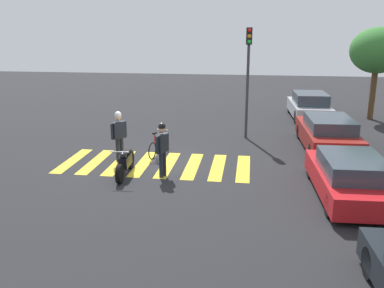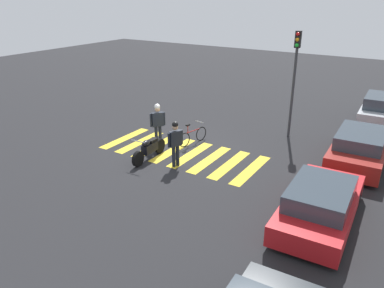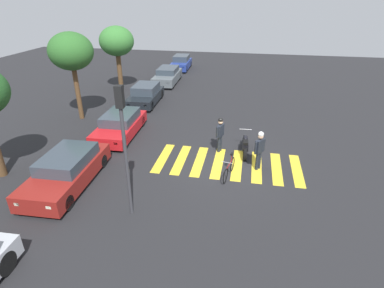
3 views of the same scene
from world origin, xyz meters
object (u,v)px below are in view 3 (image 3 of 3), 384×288
Objects in this scene: officer_by_motorcycle at (260,148)px; car_grey_coupe at (168,76)px; car_red_convertible at (120,125)px; car_black_suv at (146,95)px; car_blue_hatchback at (181,63)px; traffic_light_pole at (124,134)px; police_motorcycle at (245,145)px; officer_on_foot at (220,132)px; car_maroon_wagon at (67,170)px; leaning_bicycle at (229,169)px.

officer_by_motorcycle reaches higher than car_grey_coupe.
car_red_convertible is (2.38, 7.62, -0.48)m from officer_by_motorcycle.
car_red_convertible is at bearing -176.15° from car_black_suv.
traffic_light_pole is (-23.32, -3.33, 2.49)m from car_blue_hatchback.
car_black_suv is 0.89× the size of car_grey_coupe.
car_black_suv reaches higher than police_motorcycle.
traffic_light_pole is (-5.45, 2.63, 2.10)m from officer_on_foot.
car_maroon_wagon is (-4.17, 7.18, 0.19)m from police_motorcycle.
leaning_bicycle is at bearing -74.47° from car_maroon_wagon.
car_red_convertible reaches higher than police_motorcycle.
officer_on_foot is at bearing 53.23° from officer_by_motorcycle.
car_black_suv is at bearing 0.94° from car_maroon_wagon.
leaning_bicycle is at bearing -161.81° from car_blue_hatchback.
officer_on_foot is at bearing -154.17° from car_grey_coupe.
officer_by_motorcycle is (-1.45, -0.64, 0.64)m from police_motorcycle.
officer_by_motorcycle is 0.47× the size of car_blue_hatchback.
officer_on_foot is 0.98× the size of officer_by_motorcycle.
police_motorcycle is 14.28m from car_grey_coupe.
officer_on_foot is at bearing -99.44° from car_red_convertible.
car_blue_hatchback is (5.53, -0.01, 0.02)m from car_grey_coupe.
car_black_suv is 1.04× the size of car_blue_hatchback.
officer_on_foot is 18.84m from car_blue_hatchback.
car_grey_coupe is (5.76, -0.12, 0.01)m from car_black_suv.
officer_by_motorcycle is (-1.43, -1.91, 0.03)m from officer_on_foot.
car_maroon_wagon reaches higher than police_motorcycle.
car_maroon_wagon is at bearing 68.14° from traffic_light_pole.
car_blue_hatchback is (11.29, -0.12, 0.03)m from car_black_suv.
police_motorcycle is 1.17× the size of officer_on_foot.
traffic_light_pole is at bearing 144.57° from police_motorcycle.
car_red_convertible is 1.06× the size of car_black_suv.
car_grey_coupe is 1.17× the size of car_blue_hatchback.
traffic_light_pole is (-6.40, -3.08, 2.55)m from car_red_convertible.
car_maroon_wagon is at bearing -179.79° from car_grey_coupe.
car_maroon_wagon is 1.08× the size of car_red_convertible.
car_red_convertible is 0.94× the size of car_grey_coupe.
car_maroon_wagon is 22.00m from car_blue_hatchback.
car_black_suv reaches higher than car_grey_coupe.
leaning_bicycle is 7.16m from car_red_convertible.
car_black_suv is 0.87× the size of traffic_light_pole.
car_grey_coupe is (11.39, 0.26, 0.04)m from car_red_convertible.
car_grey_coupe is 5.53m from car_blue_hatchback.
car_blue_hatchback is at bearing -0.63° from car_black_suv.
car_blue_hatchback reaches higher than car_grey_coupe.
car_red_convertible is (3.26, 6.37, 0.24)m from leaning_bicycle.
car_blue_hatchback is at bearing -0.09° from car_grey_coupe.
officer_by_motorcycle is at bearing -150.20° from car_grey_coupe.
car_maroon_wagon is at bearing 120.13° from police_motorcycle.
officer_on_foot is 0.38× the size of traffic_light_pole.
traffic_light_pole is at bearing 131.56° from officer_by_motorcycle.
car_grey_coupe is at bearing 24.38° from leaning_bicycle.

